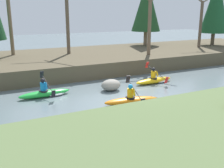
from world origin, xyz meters
The scene contains 13 objects.
ground_plane centered at (0.00, 0.00, 0.00)m, with size 90.00×90.00×0.00m, color slate.
riverbank_near centered at (0.00, -6.02, 0.40)m, with size 44.00×6.59×0.80m.
riverbank_far centered at (0.00, 8.86, 0.53)m, with size 44.00×9.45×1.06m.
conifer_tree_centre centered at (8.90, 11.55, 5.01)m, with size 2.92×2.92×6.49m.
conifer_tree_mid_right centered at (15.12, 8.43, 5.13)m, with size 2.79×2.79×6.89m.
bare_tree_upstream centered at (-4.12, 10.80, 4.57)m, with size 4.09×4.04×7.47m.
bare_tree_mid_upstream centered at (0.04, 9.45, 4.06)m, with size 3.52×3.48×6.38m.
bare_tree_mid_downstream centered at (5.58, 6.08, 3.72)m, with size 3.13×3.09×5.64m.
bare_tree_downstream centered at (12.66, 7.83, 3.77)m, with size 3.19×3.15×5.74m.
kayaker_lead centered at (3.23, 1.79, 0.20)m, with size 2.79×2.07×1.20m.
kayaker_middle centered at (-0.05, -0.98, 0.20)m, with size 2.80×2.07×1.20m.
kayaker_trailing centered at (-3.55, 2.08, 0.20)m, with size 2.79×2.07×1.20m.
boulder_midstream centered at (-0.01, 1.56, 0.32)m, with size 1.14×0.89×0.65m.
Camera 1 is at (-6.38, -11.32, 4.28)m, focal length 42.00 mm.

